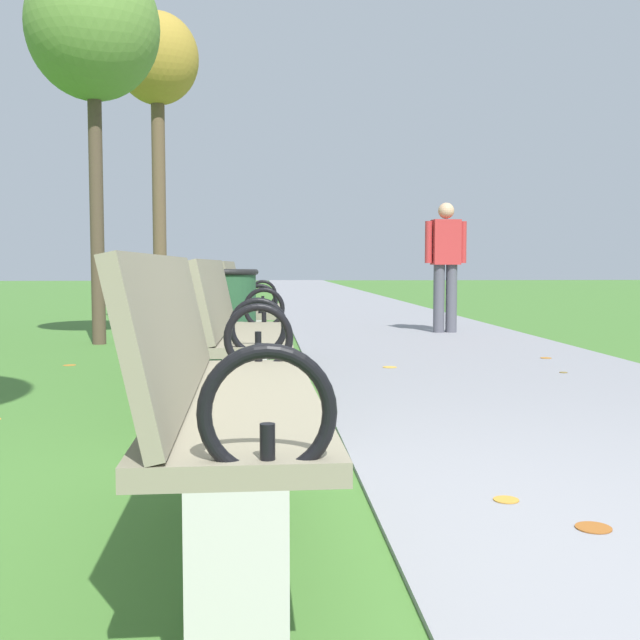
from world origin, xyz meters
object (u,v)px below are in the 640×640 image
Objects in this scene: park_bench_3 at (249,309)px; tree_2 at (93,30)px; park_bench_2 at (241,335)px; park_bench_1 at (222,400)px; tree_3 at (157,68)px; trash_bin at (225,328)px; pedestrian_walking at (446,260)px.

tree_2 is (-1.67, 1.92, 2.88)m from park_bench_3.
park_bench_1 is at bearing -90.00° from park_bench_2.
tree_3 is at bearing 80.64° from tree_2.
park_bench_2 is 1.00× the size of park_bench_3.
park_bench_2 is (0.00, 2.05, 0.00)m from park_bench_1.
tree_3 is 6.35m from trash_bin.
park_bench_3 is at bearing -72.91° from tree_3.
tree_3 is at bearing 101.01° from park_bench_2.
trash_bin is at bearing -96.90° from park_bench_3.
park_bench_3 is at bearing -130.01° from pedestrian_walking.
park_bench_2 is 5.48m from tree_2.
pedestrian_walking is at bearing 71.86° from park_bench_1.
tree_2 is at bearing -99.36° from tree_3.
pedestrian_walking is (2.41, 5.31, 0.44)m from park_bench_2.
park_bench_2 is 5.85m from pedestrian_walking.
tree_2 is at bearing 104.60° from park_bench_1.
park_bench_2 is at bearing -114.43° from pedestrian_walking.
park_bench_1 is 7.75m from pedestrian_walking.
park_bench_3 is 0.99× the size of pedestrian_walking.
pedestrian_walking is at bearing 49.99° from park_bench_3.
tree_2 is 2.32m from tree_3.
park_bench_1 is 7.21m from tree_2.
park_bench_2 reaches higher than trash_bin.
tree_2 is at bearing 115.89° from trash_bin.
park_bench_2 is 1.92× the size of trash_bin.
tree_3 reaches higher than park_bench_3.
park_bench_3 is 3.84m from tree_2.
trash_bin is (-0.15, 3.27, -0.06)m from park_bench_1.
park_bench_1 is 2.05m from park_bench_2.
park_bench_3 is 0.38× the size of tree_2.
tree_2 reaches higher than park_bench_1.
tree_3 is at bearing 101.92° from trash_bin.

